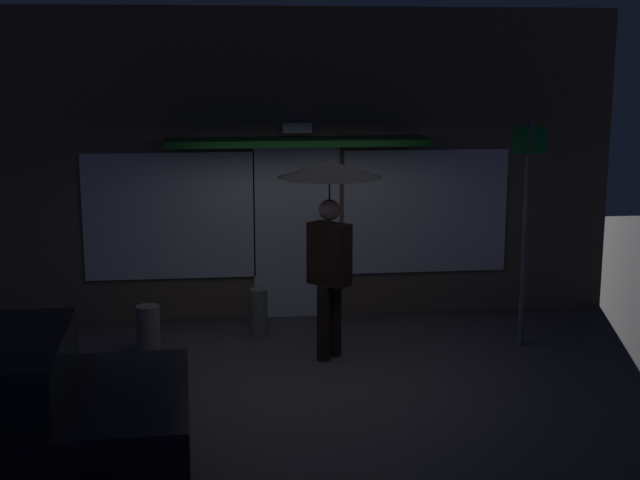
{
  "coord_description": "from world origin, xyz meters",
  "views": [
    {
      "loc": [
        -1.01,
        -9.17,
        3.29
      ],
      "look_at": [
        0.1,
        0.47,
        1.35
      ],
      "focal_mm": 50.91,
      "sensor_mm": 36.0,
      "label": 1
    }
  ],
  "objects_px": {
    "street_sign_post": "(526,220)",
    "sidewalk_bollard_2": "(148,329)",
    "sidewalk_bollard": "(259,312)",
    "person_with_umbrella": "(329,206)"
  },
  "relations": [
    {
      "from": "sidewalk_bollard_2",
      "to": "sidewalk_bollard",
      "type": "bearing_deg",
      "value": 20.59
    },
    {
      "from": "street_sign_post",
      "to": "sidewalk_bollard",
      "type": "xyz_separation_m",
      "value": [
        -3.02,
        0.75,
        -1.2
      ]
    },
    {
      "from": "street_sign_post",
      "to": "sidewalk_bollard",
      "type": "distance_m",
      "value": 3.34
    },
    {
      "from": "sidewalk_bollard",
      "to": "person_with_umbrella",
      "type": "bearing_deg",
      "value": -51.33
    },
    {
      "from": "person_with_umbrella",
      "to": "street_sign_post",
      "type": "height_order",
      "value": "street_sign_post"
    },
    {
      "from": "sidewalk_bollard",
      "to": "sidewalk_bollard_2",
      "type": "bearing_deg",
      "value": -159.41
    },
    {
      "from": "street_sign_post",
      "to": "sidewalk_bollard_2",
      "type": "relative_size",
      "value": 4.88
    },
    {
      "from": "street_sign_post",
      "to": "sidewalk_bollard_2",
      "type": "height_order",
      "value": "street_sign_post"
    },
    {
      "from": "street_sign_post",
      "to": "sidewalk_bollard",
      "type": "bearing_deg",
      "value": 165.97
    },
    {
      "from": "person_with_umbrella",
      "to": "sidewalk_bollard_2",
      "type": "xyz_separation_m",
      "value": [
        -2.02,
        0.44,
        -1.45
      ]
    }
  ]
}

